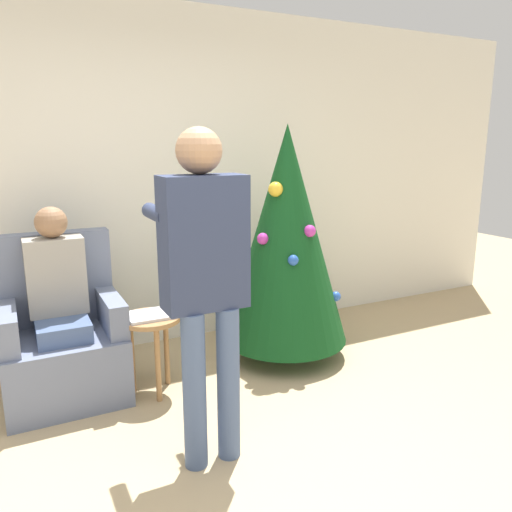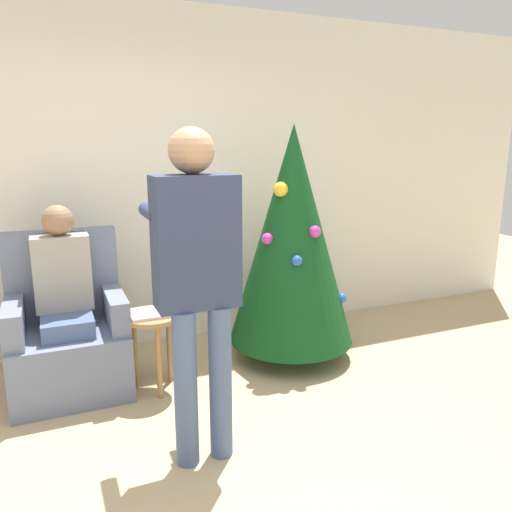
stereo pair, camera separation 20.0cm
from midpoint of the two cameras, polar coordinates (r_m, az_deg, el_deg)
wall_back at (r=4.08m, az=-12.27°, el=8.37°), size 8.00×0.06×2.70m
christmas_tree at (r=3.77m, az=5.68°, el=2.30°), size 0.96×0.96×1.78m
armchair at (r=3.61m, az=-19.18°, el=-8.79°), size 0.74×0.68×1.06m
person_seated at (r=3.47m, az=-19.53°, el=-3.95°), size 0.36×0.46×1.26m
person_standing at (r=2.50m, az=-4.47°, el=-1.37°), size 0.43×0.57×1.72m
side_stool at (r=3.41m, az=-10.02°, el=-8.08°), size 0.39×0.39×0.54m
laptop at (r=3.37m, az=-10.09°, el=-6.42°), size 0.30×0.24×0.02m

